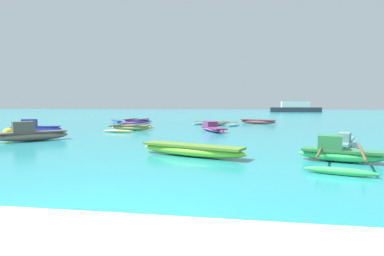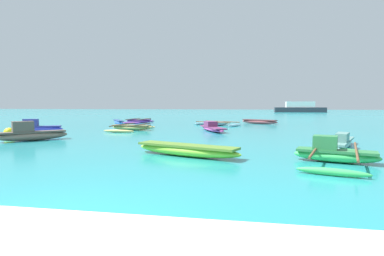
# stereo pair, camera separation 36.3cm
# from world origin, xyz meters

# --- Properties ---
(ground_plane) EXTENTS (240.00, 240.00, 0.00)m
(ground_plane) POSITION_xyz_m (0.00, 0.00, 0.00)
(ground_plane) COLOR teal
(moored_boat_0) EXTENTS (2.97, 4.30, 0.43)m
(moored_boat_0) POSITION_xyz_m (-5.00, 17.09, 0.20)
(moored_boat_0) COLOR tan
(moored_boat_0) RESTS_ON ground_plane
(moored_boat_1) EXTENTS (3.09, 1.61, 0.89)m
(moored_boat_1) POSITION_xyz_m (-10.55, 14.37, 0.31)
(moored_boat_1) COLOR #5248E7
(moored_boat_1) RESTS_ON ground_plane
(moored_boat_2) EXTENTS (2.34, 4.02, 0.66)m
(moored_boat_2) POSITION_xyz_m (0.81, 17.23, 0.23)
(moored_boat_2) COLOR #B84295
(moored_boat_2) RESTS_ON ground_plane
(moored_boat_3) EXTENTS (2.76, 2.87, 0.99)m
(moored_boat_3) POSITION_xyz_m (-7.64, 10.16, 0.35)
(moored_boat_3) COLOR #977262
(moored_boat_3) RESTS_ON ground_plane
(moored_boat_4) EXTENTS (3.00, 4.64, 0.82)m
(moored_boat_4) POSITION_xyz_m (5.76, 6.69, 0.27)
(moored_boat_4) COLOR #3EC45E
(moored_boat_4) RESTS_ON ground_plane
(moored_boat_5) EXTENTS (2.74, 3.86, 0.42)m
(moored_boat_5) POSITION_xyz_m (-7.52, 25.56, 0.20)
(moored_boat_5) COLOR #782E8F
(moored_boat_5) RESTS_ON ground_plane
(moored_boat_6) EXTENTS (4.33, 3.71, 0.36)m
(moored_boat_6) POSITION_xyz_m (0.68, 22.96, 0.17)
(moored_boat_6) COLOR #A3D0E3
(moored_boat_6) RESTS_ON ground_plane
(moored_boat_7) EXTENTS (3.49, 2.41, 0.41)m
(moored_boat_7) POSITION_xyz_m (4.42, 25.85, 0.23)
(moored_boat_7) COLOR #9D454B
(moored_boat_7) RESTS_ON ground_plane
(moored_boat_8) EXTENTS (4.12, 2.20, 0.41)m
(moored_boat_8) POSITION_xyz_m (0.96, 6.99, 0.23)
(moored_boat_8) COLOR #8FD83A
(moored_boat_8) RESTS_ON ground_plane
(moored_boat_9) EXTENTS (2.32, 3.11, 0.44)m
(moored_boat_9) POSITION_xyz_m (-8.31, 22.37, 0.24)
(moored_boat_9) COLOR #3C6AC8
(moored_boat_9) RESTS_ON ground_plane
(moored_boat_10) EXTENTS (2.04, 3.87, 0.66)m
(moored_boat_10) POSITION_xyz_m (7.08, 10.11, 0.23)
(moored_boat_10) COLOR #8ADFD3
(moored_boat_10) RESTS_ON ground_plane
(mooring_buoy_1) EXTENTS (0.55, 0.55, 0.55)m
(mooring_buoy_1) POSITION_xyz_m (-9.84, 11.22, 0.27)
(mooring_buoy_1) COLOR yellow
(mooring_buoy_1) RESTS_ON ground_plane
(distant_ferry) EXTENTS (12.12, 2.67, 2.67)m
(distant_ferry) POSITION_xyz_m (16.65, 74.49, 1.09)
(distant_ferry) COLOR #2D333D
(distant_ferry) RESTS_ON ground_plane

